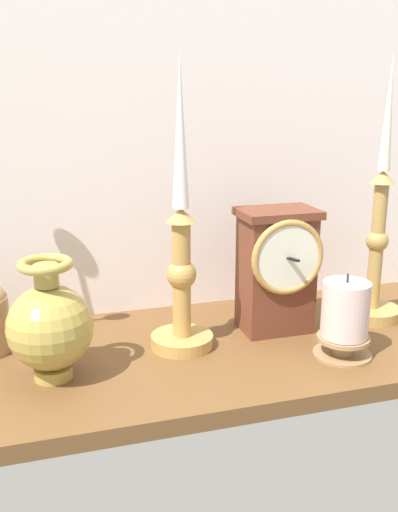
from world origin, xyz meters
TOP-DOWN VIEW (x-y plane):
  - ground_plane at (0.00, 0.00)cm, footprint 100.00×36.00cm
  - back_wall at (0.00, 18.50)cm, footprint 120.00×2.00cm
  - mantel_clock at (8.75, 2.72)cm, footprint 11.83×10.55cm
  - candlestick_tall_left at (26.34, 2.92)cm, footprint 9.49×9.49cm
  - candlestick_tall_center at (-6.99, 0.89)cm, footprint 9.23×9.23cm
  - brass_vase_bulbous at (-25.80, -3.65)cm, footprint 11.16×11.16cm
  - pillar_candle_front at (14.23, -8.66)cm, footprint 8.31×8.31cm

SIDE VIEW (x-z plane):
  - ground_plane at x=0.00cm, z-range -2.40..0.00cm
  - pillar_candle_front at x=14.23cm, z-range -0.51..11.71cm
  - brass_vase_bulbous at x=-25.80cm, z-range -0.65..15.63cm
  - mantel_clock at x=8.75cm, z-range 0.46..19.85cm
  - candlestick_tall_left at x=26.34cm, z-range -8.88..33.32cm
  - candlestick_tall_center at x=-6.99cm, z-range -7.71..34.01cm
  - back_wall at x=0.00cm, z-range 0.00..65.00cm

